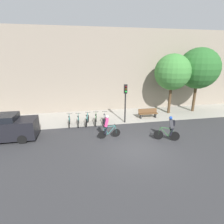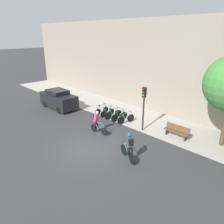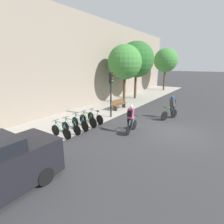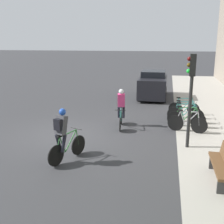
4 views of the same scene
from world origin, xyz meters
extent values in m
plane|color=#333335|center=(0.00, 0.00, 0.00)|extent=(200.00, 200.00, 0.00)
cube|color=#A39E93|center=(0.00, 6.75, 0.00)|extent=(44.00, 4.50, 0.01)
cube|color=gray|center=(0.00, 9.30, 4.19)|extent=(44.00, 0.60, 8.39)
cylinder|color=black|center=(-0.91, 2.11, 0.30)|extent=(0.61, 0.10, 0.61)
cylinder|color=black|center=(-1.95, 1.99, 0.30)|extent=(0.61, 0.10, 0.61)
cylinder|color=teal|center=(-1.26, 2.07, 0.59)|extent=(0.58, 0.10, 0.62)
cylinder|color=teal|center=(-1.65, 2.03, 0.57)|extent=(0.27, 0.07, 0.58)
cylinder|color=teal|center=(-1.38, 2.06, 0.87)|extent=(0.78, 0.12, 0.07)
cylinder|color=teal|center=(-1.74, 2.02, 0.30)|extent=(0.42, 0.08, 0.05)
cylinder|color=teal|center=(-1.86, 2.00, 0.58)|extent=(0.22, 0.06, 0.56)
cylinder|color=teal|center=(-0.95, 2.10, 0.59)|extent=(0.12, 0.05, 0.59)
cylinder|color=black|center=(-0.99, 2.10, 0.92)|extent=(0.08, 0.46, 0.03)
cube|color=black|center=(-1.76, 2.01, 0.89)|extent=(0.21, 0.10, 0.06)
cube|color=#DB3875|center=(-1.66, 2.03, 1.22)|extent=(0.35, 0.35, 0.63)
sphere|color=silver|center=(-1.58, 2.03, 1.63)|extent=(0.24, 0.24, 0.22)
cylinder|color=black|center=(-1.70, 1.91, 0.65)|extent=(0.28, 0.14, 0.56)
cylinder|color=black|center=(-1.73, 2.13, 0.65)|extent=(0.25, 0.14, 0.56)
cube|color=black|center=(-1.80, 2.01, 1.27)|extent=(0.17, 0.27, 0.36)
cylinder|color=black|center=(1.92, 1.13, 0.34)|extent=(0.65, 0.29, 0.69)
cylinder|color=black|center=(2.94, 0.73, 0.34)|extent=(0.65, 0.29, 0.69)
cylinder|color=#2D6B33|center=(2.27, 1.00, 0.63)|extent=(0.57, 0.26, 0.62)
cylinder|color=#2D6B33|center=(2.64, 0.85, 0.61)|extent=(0.27, 0.14, 0.58)
cylinder|color=#2D6B33|center=(2.38, 0.95, 0.91)|extent=(0.77, 0.34, 0.07)
cylinder|color=#2D6B33|center=(2.73, 0.81, 0.34)|extent=(0.42, 0.19, 0.05)
cylinder|color=#2D6B33|center=(2.84, 0.77, 0.62)|extent=(0.22, 0.11, 0.56)
cylinder|color=#2D6B33|center=(1.96, 1.12, 0.63)|extent=(0.13, 0.08, 0.59)
cylinder|color=black|center=(2.00, 1.10, 0.96)|extent=(0.20, 0.44, 0.03)
cube|color=black|center=(2.75, 0.80, 0.93)|extent=(0.22, 0.15, 0.06)
cube|color=#3D3D42|center=(2.66, 0.84, 1.26)|extent=(0.42, 0.42, 0.63)
sphere|color=#1E47AD|center=(2.59, 0.87, 1.67)|extent=(0.29, 0.29, 0.22)
cylinder|color=black|center=(2.75, 0.92, 0.69)|extent=(0.30, 0.20, 0.56)
cylinder|color=black|center=(2.67, 0.72, 0.69)|extent=(0.26, 0.19, 0.56)
cube|color=black|center=(2.79, 0.79, 1.31)|extent=(0.23, 0.29, 0.36)
cylinder|color=black|center=(-4.37, 5.43, 0.32)|extent=(0.04, 0.64, 0.64)
cylinder|color=black|center=(-4.37, 4.47, 0.32)|extent=(0.04, 0.64, 0.64)
cylinder|color=teal|center=(-4.37, 5.11, 0.60)|extent=(0.04, 0.53, 0.62)
cylinder|color=teal|center=(-4.37, 4.75, 0.59)|extent=(0.04, 0.25, 0.58)
cylinder|color=teal|center=(-4.37, 5.00, 0.88)|extent=(0.04, 0.71, 0.07)
cylinder|color=teal|center=(-4.37, 4.67, 0.31)|extent=(0.03, 0.39, 0.05)
cylinder|color=teal|center=(-4.37, 4.56, 0.59)|extent=(0.03, 0.20, 0.56)
cylinder|color=teal|center=(-4.37, 5.40, 0.61)|extent=(0.04, 0.11, 0.58)
cylinder|color=black|center=(-4.37, 5.36, 0.94)|extent=(0.46, 0.03, 0.03)
cube|color=black|center=(-4.37, 4.65, 0.91)|extent=(0.08, 0.20, 0.06)
cylinder|color=black|center=(-3.60, 5.46, 0.31)|extent=(0.05, 0.61, 0.61)
cylinder|color=black|center=(-3.63, 4.44, 0.31)|extent=(0.05, 0.61, 0.61)
cylinder|color=teal|center=(-3.61, 5.12, 0.59)|extent=(0.06, 0.56, 0.62)
cylinder|color=teal|center=(-3.62, 4.74, 0.57)|extent=(0.05, 0.26, 0.58)
cylinder|color=teal|center=(-3.61, 5.00, 0.87)|extent=(0.06, 0.76, 0.07)
cylinder|color=teal|center=(-3.62, 4.65, 0.30)|extent=(0.04, 0.41, 0.05)
cylinder|color=teal|center=(-3.63, 4.54, 0.58)|extent=(0.04, 0.21, 0.56)
cylinder|color=teal|center=(-3.60, 5.42, 0.60)|extent=(0.04, 0.12, 0.59)
cylinder|color=black|center=(-3.60, 5.38, 0.93)|extent=(0.46, 0.04, 0.03)
cube|color=black|center=(-3.62, 4.63, 0.90)|extent=(0.09, 0.20, 0.06)
cylinder|color=black|center=(-2.76, 5.47, 0.35)|extent=(0.17, 0.69, 0.70)
cylinder|color=black|center=(-2.97, 4.44, 0.35)|extent=(0.17, 0.69, 0.70)
cylinder|color=teal|center=(-2.83, 5.12, 0.63)|extent=(0.15, 0.58, 0.62)
cylinder|color=teal|center=(-2.91, 4.74, 0.62)|extent=(0.09, 0.27, 0.58)
cylinder|color=teal|center=(-2.85, 5.01, 0.91)|extent=(0.19, 0.78, 0.07)
cylinder|color=teal|center=(-2.93, 4.64, 0.34)|extent=(0.11, 0.42, 0.05)
cylinder|color=teal|center=(-2.95, 4.53, 0.62)|extent=(0.07, 0.22, 0.56)
cylinder|color=teal|center=(-2.77, 5.43, 0.64)|extent=(0.06, 0.12, 0.59)
cylinder|color=black|center=(-2.78, 5.39, 0.97)|extent=(0.46, 0.12, 0.03)
cube|color=black|center=(-2.93, 4.62, 0.94)|extent=(0.12, 0.21, 0.06)
cylinder|color=black|center=(-2.04, 5.46, 0.35)|extent=(0.13, 0.70, 0.70)
cylinder|color=black|center=(-2.19, 4.45, 0.35)|extent=(0.13, 0.70, 0.70)
cylinder|color=#2D6B33|center=(-2.09, 5.12, 0.63)|extent=(0.12, 0.56, 0.62)
cylinder|color=#2D6B33|center=(-2.14, 4.74, 0.62)|extent=(0.08, 0.27, 0.58)
cylinder|color=#2D6B33|center=(-2.11, 5.01, 0.92)|extent=(0.15, 0.76, 0.07)
cylinder|color=#2D6B33|center=(-2.16, 4.65, 0.34)|extent=(0.09, 0.41, 0.05)
cylinder|color=#2D6B33|center=(-2.17, 4.54, 0.63)|extent=(0.06, 0.22, 0.56)
cylinder|color=#2D6B33|center=(-2.05, 5.42, 0.64)|extent=(0.05, 0.12, 0.59)
cylinder|color=black|center=(-2.05, 5.38, 0.97)|extent=(0.46, 0.09, 0.03)
cube|color=black|center=(-2.16, 4.63, 0.94)|extent=(0.11, 0.21, 0.06)
cylinder|color=black|center=(-1.26, 5.44, 0.35)|extent=(0.18, 0.68, 0.69)
cylinder|color=black|center=(-1.46, 4.47, 0.35)|extent=(0.18, 0.68, 0.69)
cylinder|color=#99999E|center=(-1.33, 5.11, 0.63)|extent=(0.15, 0.55, 0.62)
cylinder|color=#99999E|center=(-1.40, 4.75, 0.61)|extent=(0.09, 0.26, 0.58)
cylinder|color=#99999E|center=(-1.35, 5.00, 0.91)|extent=(0.19, 0.73, 0.07)
cylinder|color=#99999E|center=(-1.42, 4.66, 0.34)|extent=(0.11, 0.40, 0.05)
cylinder|color=#99999E|center=(-1.45, 4.55, 0.62)|extent=(0.07, 0.21, 0.56)
cylinder|color=#99999E|center=(-1.27, 5.40, 0.64)|extent=(0.06, 0.12, 0.58)
cylinder|color=black|center=(-1.28, 5.37, 0.97)|extent=(0.46, 0.12, 0.03)
cube|color=black|center=(-1.43, 4.64, 0.94)|extent=(0.12, 0.21, 0.06)
cylinder|color=black|center=(0.46, 4.87, 1.70)|extent=(0.12, 0.12, 3.39)
cube|color=black|center=(0.46, 4.87, 3.01)|extent=(0.26, 0.20, 0.76)
sphere|color=#590C0C|center=(0.46, 4.74, 3.22)|extent=(0.15, 0.15, 0.15)
sphere|color=#4C380A|center=(0.46, 4.74, 3.01)|extent=(0.15, 0.15, 0.15)
sphere|color=green|center=(0.46, 4.74, 2.80)|extent=(0.15, 0.15, 0.15)
cube|color=brown|center=(2.93, 5.59, 0.45)|extent=(1.85, 0.40, 0.08)
cube|color=brown|center=(2.93, 5.77, 0.69)|extent=(1.85, 0.12, 0.40)
cube|color=#2D2D2D|center=(2.19, 5.59, 0.23)|extent=(0.08, 0.36, 0.45)
cube|color=#2D2D2D|center=(3.67, 5.59, 0.23)|extent=(0.08, 0.36, 0.45)
cube|color=black|center=(-8.68, 3.07, 0.81)|extent=(4.30, 1.78, 1.27)
cube|color=black|center=(-8.78, 3.07, 1.65)|extent=(2.06, 1.57, 0.40)
cylinder|color=black|center=(-7.34, 2.25, 0.31)|extent=(0.62, 0.20, 0.62)
cylinder|color=black|center=(-7.34, 3.89, 0.31)|extent=(0.62, 0.20, 0.62)
cylinder|color=black|center=(-10.01, 2.25, 0.31)|extent=(0.62, 0.20, 0.62)
cylinder|color=black|center=(-10.01, 3.89, 0.31)|extent=(0.62, 0.20, 0.62)
camera|label=1|loc=(-3.36, -9.31, 5.60)|focal=28.00mm
camera|label=2|loc=(9.87, -7.61, 7.09)|focal=35.00mm
camera|label=3|loc=(-10.33, -2.52, 4.00)|focal=28.00mm
camera|label=4|loc=(10.58, 4.04, 3.82)|focal=45.00mm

